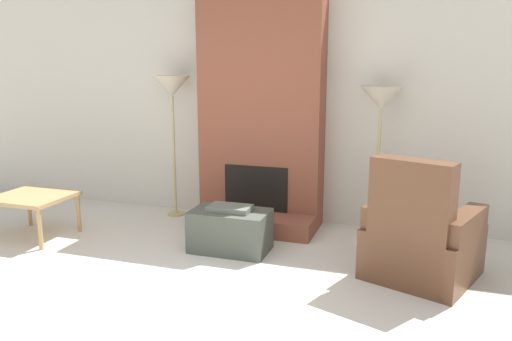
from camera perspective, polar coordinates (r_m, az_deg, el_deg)
The scene contains 8 objects.
ground_plane at distance 3.60m, azimuth -12.77°, elevation -17.69°, with size 24.00×24.00×0.00m, color beige.
wall_back at distance 5.72m, azimuth 1.26°, elevation 7.31°, with size 8.33×0.06×2.60m, color beige.
fireplace at distance 5.50m, azimuth 0.51°, elevation 6.19°, with size 1.37×0.76×2.60m.
ottoman at distance 4.84m, azimuth -2.93°, elevation -6.79°, with size 0.74×0.45×0.45m.
armchair at distance 4.40m, azimuth 18.20°, elevation -7.87°, with size 1.05×1.06×1.05m.
side_table at distance 5.65m, azimuth -24.19°, elevation -3.09°, with size 0.74×0.66×0.45m.
floor_lamp_left at distance 5.85m, azimuth -9.59°, elevation 9.03°, with size 0.42×0.42×1.65m.
floor_lamp_right at distance 5.19m, azimuth 14.12°, elevation 7.58°, with size 0.42×0.42×1.56m.
Camera 1 is at (1.68, -2.65, 1.76)m, focal length 35.00 mm.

